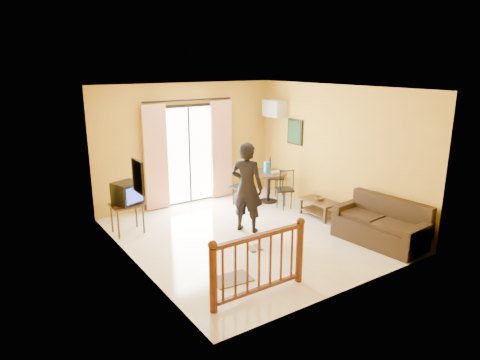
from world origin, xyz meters
TOP-DOWN VIEW (x-y plane):
  - ground at (0.00, 0.00)m, footprint 5.00×5.00m
  - room_shell at (0.00, 0.00)m, footprint 5.00×5.00m
  - balcony_door at (0.00, 2.43)m, footprint 2.25×0.14m
  - tv_table at (-1.90, 1.42)m, footprint 0.60×0.50m
  - television at (-1.87, 1.42)m, footprint 0.59×0.56m
  - picture_left at (-2.22, -0.20)m, footprint 0.05×0.42m
  - dining_table at (1.57, 1.45)m, footprint 0.87×0.87m
  - water_jug at (1.50, 1.43)m, footprint 0.14×0.14m
  - serving_tray at (1.70, 1.35)m, footprint 0.29×0.20m
  - dining_chairs at (1.50, 1.41)m, footprint 1.75×1.47m
  - air_conditioner at (2.09, 1.95)m, footprint 0.31×0.60m
  - botanical_print at (2.22, 1.30)m, footprint 0.05×0.50m
  - coffee_table at (1.85, 0.00)m, footprint 0.47×0.84m
  - bowl at (1.85, 0.01)m, footprint 0.24×0.24m
  - sofa at (1.85, -1.63)m, footprint 0.96×1.81m
  - standing_person at (0.11, 0.23)m, footprint 0.72×0.78m
  - stair_balustrade at (-1.15, -1.90)m, footprint 1.63×0.13m
  - doormat at (-1.22, -1.30)m, footprint 0.63×0.45m
  - sandals at (-0.27, -0.58)m, footprint 0.30×0.27m

SIDE VIEW (x-z plane):
  - ground at x=0.00m, z-range 0.00..0.00m
  - dining_chairs at x=1.50m, z-range -0.47..0.47m
  - doormat at x=-1.22m, z-range 0.00..0.02m
  - sandals at x=-0.27m, z-range 0.00..0.03m
  - coffee_table at x=1.85m, z-range 0.06..0.44m
  - sofa at x=1.85m, z-range -0.10..0.72m
  - bowl at x=1.85m, z-range 0.37..0.44m
  - tv_table at x=-1.90m, z-range 0.22..0.82m
  - stair_balustrade at x=-1.15m, z-range 0.05..1.08m
  - dining_table at x=1.57m, z-range 0.21..0.94m
  - serving_tray at x=1.70m, z-range 0.73..0.75m
  - television at x=-1.87m, z-range 0.60..1.02m
  - water_jug at x=1.50m, z-range 0.73..1.00m
  - standing_person at x=0.11m, z-range 0.00..1.79m
  - balcony_door at x=0.00m, z-range -0.04..2.42m
  - picture_left at x=-2.22m, z-range 1.29..1.81m
  - botanical_print at x=2.22m, z-range 1.35..1.95m
  - room_shell at x=0.00m, z-range -0.80..4.20m
  - air_conditioner at x=2.09m, z-range 1.95..2.35m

